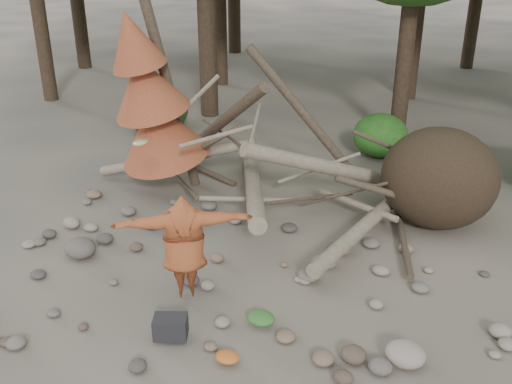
% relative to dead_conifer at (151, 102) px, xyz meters
% --- Properties ---
extents(ground, '(120.00, 120.00, 0.00)m').
position_rel_dead_conifer_xyz_m(ground, '(3.12, -3.37, -2.11)').
color(ground, '#514C44').
rests_on(ground, ground).
extents(deadfall_pile, '(8.55, 5.24, 3.30)m').
position_rel_dead_conifer_xyz_m(deadfall_pile, '(5.13, 0.87, -1.16)').
color(deadfall_pile, '#332619').
rests_on(deadfall_pile, ground).
extents(dead_conifer, '(2.06, 2.16, 4.35)m').
position_rel_dead_conifer_xyz_m(dead_conifer, '(0.00, 0.00, 0.00)').
color(dead_conifer, '#4C3F30').
rests_on(dead_conifer, ground).
extents(bush_left, '(1.80, 1.80, 1.44)m').
position_rel_dead_conifer_xyz_m(bush_left, '(-2.38, 3.83, -1.39)').
color(bush_left, '#204E15').
rests_on(bush_left, ground).
extents(bush_mid, '(1.40, 1.40, 1.12)m').
position_rel_dead_conifer_xyz_m(bush_mid, '(3.92, 4.43, -1.55)').
color(bush_mid, '#2A631C').
rests_on(bush_mid, ground).
extents(frisbee_thrower, '(2.20, 1.55, 2.22)m').
position_rel_dead_conifer_xyz_m(frisbee_thrower, '(2.49, -3.16, -1.19)').
color(frisbee_thrower, brown).
rests_on(frisbee_thrower, ground).
extents(backpack, '(0.55, 0.46, 0.31)m').
position_rel_dead_conifer_xyz_m(backpack, '(2.79, -4.14, -1.96)').
color(backpack, black).
rests_on(backpack, ground).
extents(cloth_green, '(0.42, 0.35, 0.16)m').
position_rel_dead_conifer_xyz_m(cloth_green, '(3.83, -3.36, -2.03)').
color(cloth_green, '#326829').
rests_on(cloth_green, ground).
extents(cloth_orange, '(0.33, 0.27, 0.12)m').
position_rel_dead_conifer_xyz_m(cloth_orange, '(3.73, -4.29, -2.05)').
color(cloth_orange, '#C05D20').
rests_on(cloth_orange, ground).
extents(boulder_mid_right, '(0.53, 0.48, 0.32)m').
position_rel_dead_conifer_xyz_m(boulder_mid_right, '(5.89, -3.37, -1.95)').
color(boulder_mid_right, gray).
rests_on(boulder_mid_right, ground).
extents(boulder_mid_left, '(0.58, 0.52, 0.35)m').
position_rel_dead_conifer_xyz_m(boulder_mid_left, '(0.14, -2.78, -1.94)').
color(boulder_mid_left, '#5A534C').
rests_on(boulder_mid_left, ground).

